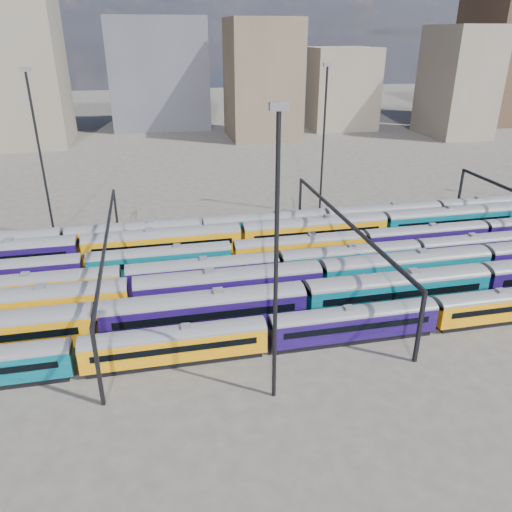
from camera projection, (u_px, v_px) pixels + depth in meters
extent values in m
plane|color=#433D38|center=(270.00, 281.00, 65.73)|extent=(500.00, 500.00, 0.00)
cube|color=black|center=(176.00, 359.00, 49.68)|extent=(17.14, 2.22, 0.63)
cube|color=#BF7707|center=(175.00, 345.00, 49.01)|extent=(18.04, 2.62, 2.62)
cylinder|color=#4C4C51|center=(174.00, 334.00, 48.47)|extent=(18.04, 2.62, 2.62)
cube|color=black|center=(176.00, 350.00, 47.70)|extent=(15.88, 0.06, 0.68)
cube|color=black|center=(174.00, 335.00, 50.06)|extent=(15.88, 0.06, 0.68)
cube|color=slate|center=(174.00, 328.00, 48.19)|extent=(0.90, 0.81, 0.32)
cube|color=black|center=(352.00, 337.00, 53.26)|extent=(17.14, 2.22, 0.63)
cube|color=#14073A|center=(353.00, 324.00, 52.59)|extent=(18.04, 2.62, 2.62)
cylinder|color=#4C4C51|center=(354.00, 313.00, 52.06)|extent=(18.04, 2.62, 2.62)
cube|color=black|center=(358.00, 328.00, 51.28)|extent=(15.88, 0.06, 0.68)
cube|color=black|center=(349.00, 315.00, 53.65)|extent=(15.88, 0.06, 0.68)
cube|color=slate|center=(355.00, 307.00, 51.77)|extent=(0.90, 0.81, 0.32)
cube|color=black|center=(505.00, 317.00, 56.84)|extent=(17.14, 2.22, 0.63)
cube|color=#BF7707|center=(508.00, 305.00, 56.17)|extent=(18.04, 2.62, 2.62)
cylinder|color=#4C4C51|center=(511.00, 295.00, 55.64)|extent=(18.04, 2.62, 2.62)
cube|color=black|center=(501.00, 297.00, 57.23)|extent=(15.88, 0.06, 0.68)
cube|color=slate|center=(512.00, 289.00, 55.35)|extent=(0.90, 0.81, 0.32)
cube|color=black|center=(206.00, 327.00, 54.79)|extent=(20.83, 2.70, 0.77)
cube|color=#14073A|center=(205.00, 312.00, 53.98)|extent=(21.93, 3.18, 3.18)
cylinder|color=#4C4C51|center=(204.00, 299.00, 53.33)|extent=(21.93, 3.18, 3.18)
cube|color=black|center=(207.00, 316.00, 52.39)|extent=(19.30, 0.06, 0.82)
cube|color=black|center=(203.00, 302.00, 55.26)|extent=(19.30, 0.06, 0.82)
cube|color=slate|center=(204.00, 292.00, 52.98)|extent=(1.10, 0.99, 0.38)
cube|color=black|center=(395.00, 306.00, 59.12)|extent=(20.83, 2.70, 0.77)
cube|color=#05424E|center=(397.00, 291.00, 58.31)|extent=(21.93, 3.18, 3.18)
cylinder|color=#4C4C51|center=(398.00, 279.00, 57.66)|extent=(21.93, 3.18, 3.18)
cube|color=black|center=(404.00, 295.00, 56.72)|extent=(19.30, 0.06, 0.82)
cube|color=black|center=(391.00, 282.00, 59.59)|extent=(19.30, 0.06, 0.82)
cube|color=slate|center=(399.00, 272.00, 57.31)|extent=(1.10, 0.99, 0.38)
cube|color=black|center=(29.00, 323.00, 55.56)|extent=(20.95, 2.72, 0.77)
cube|color=#BF7707|center=(26.00, 308.00, 54.74)|extent=(22.05, 3.20, 3.20)
cylinder|color=#4C4C51|center=(23.00, 295.00, 54.09)|extent=(22.05, 3.20, 3.20)
cube|color=black|center=(22.00, 312.00, 53.14)|extent=(19.41, 0.06, 0.83)
cube|color=black|center=(28.00, 298.00, 56.03)|extent=(19.41, 0.06, 0.83)
cube|color=slate|center=(21.00, 288.00, 53.74)|extent=(1.10, 0.99, 0.39)
cube|color=black|center=(229.00, 302.00, 59.91)|extent=(20.95, 2.72, 0.77)
cube|color=#14073A|center=(229.00, 288.00, 59.10)|extent=(22.05, 3.20, 3.20)
cylinder|color=#4C4C51|center=(229.00, 276.00, 58.44)|extent=(22.05, 3.20, 3.20)
cube|color=black|center=(231.00, 291.00, 57.50)|extent=(19.41, 0.06, 0.83)
cube|color=black|center=(227.00, 279.00, 60.38)|extent=(19.41, 0.06, 0.83)
cube|color=slate|center=(229.00, 269.00, 58.09)|extent=(1.10, 0.99, 0.39)
cube|color=black|center=(403.00, 284.00, 64.27)|extent=(20.95, 2.72, 0.77)
cube|color=#05424E|center=(405.00, 270.00, 63.45)|extent=(22.05, 3.20, 3.20)
cylinder|color=#4C4C51|center=(406.00, 259.00, 62.80)|extent=(22.05, 3.20, 3.20)
cube|color=black|center=(411.00, 273.00, 61.85)|extent=(19.41, 0.06, 0.83)
cube|color=black|center=(399.00, 262.00, 64.74)|extent=(19.41, 0.06, 0.83)
cube|color=slate|center=(407.00, 252.00, 62.45)|extent=(1.10, 0.99, 0.39)
cube|color=black|center=(41.00, 302.00, 60.12)|extent=(18.17, 2.36, 0.67)
cube|color=#BF7707|center=(39.00, 289.00, 59.42)|extent=(19.12, 2.77, 2.77)
cylinder|color=#4C4C51|center=(36.00, 279.00, 58.85)|extent=(19.12, 2.77, 2.77)
cube|color=black|center=(36.00, 292.00, 58.03)|extent=(16.83, 0.06, 0.72)
cube|color=black|center=(40.00, 281.00, 60.54)|extent=(16.83, 0.06, 0.72)
cube|color=slate|center=(35.00, 273.00, 58.55)|extent=(0.96, 0.86, 0.33)
cube|color=black|center=(204.00, 286.00, 63.92)|extent=(18.17, 2.36, 0.67)
cube|color=#14073A|center=(203.00, 274.00, 63.21)|extent=(19.12, 2.77, 2.77)
cylinder|color=#4C4C51|center=(203.00, 264.00, 62.64)|extent=(19.12, 2.77, 2.77)
cube|color=black|center=(205.00, 276.00, 61.82)|extent=(16.83, 0.06, 0.72)
cube|color=black|center=(202.00, 267.00, 64.33)|extent=(16.83, 0.06, 0.72)
cube|color=slate|center=(203.00, 258.00, 62.34)|extent=(0.96, 0.86, 0.33)
cube|color=black|center=(349.00, 271.00, 67.71)|extent=(18.17, 2.36, 0.67)
cube|color=#05424E|center=(350.00, 260.00, 67.00)|extent=(19.12, 2.77, 2.77)
cylinder|color=#4C4C51|center=(350.00, 251.00, 66.43)|extent=(19.12, 2.77, 2.77)
cube|color=black|center=(354.00, 262.00, 65.61)|extent=(16.83, 0.06, 0.72)
cube|color=black|center=(346.00, 254.00, 68.12)|extent=(16.83, 0.06, 0.72)
cube|color=slate|center=(351.00, 245.00, 66.13)|extent=(0.96, 0.86, 0.33)
cube|color=black|center=(478.00, 259.00, 71.50)|extent=(18.17, 2.36, 0.67)
cube|color=#14073A|center=(480.00, 248.00, 70.79)|extent=(19.12, 2.77, 2.77)
cylinder|color=#4C4C51|center=(482.00, 239.00, 70.22)|extent=(19.12, 2.77, 2.77)
cube|color=black|center=(487.00, 249.00, 69.40)|extent=(16.83, 0.06, 0.72)
cube|color=black|center=(475.00, 242.00, 71.91)|extent=(16.83, 0.06, 0.72)
cube|color=slate|center=(483.00, 234.00, 69.92)|extent=(0.96, 0.86, 0.33)
cube|color=black|center=(8.00, 287.00, 63.65)|extent=(17.88, 2.32, 0.66)
cube|color=#14073A|center=(5.00, 275.00, 62.95)|extent=(18.82, 2.73, 2.73)
cylinder|color=#4C4C51|center=(3.00, 265.00, 62.39)|extent=(18.82, 2.73, 2.73)
cube|color=black|center=(2.00, 277.00, 61.58)|extent=(16.56, 0.06, 0.71)
cube|color=black|center=(7.00, 268.00, 64.05)|extent=(16.56, 0.06, 0.71)
cube|color=slate|center=(1.00, 260.00, 62.09)|extent=(0.94, 0.85, 0.33)
cube|color=black|center=(162.00, 273.00, 67.38)|extent=(17.88, 2.32, 0.66)
cube|color=#05424E|center=(161.00, 261.00, 66.68)|extent=(18.82, 2.73, 2.73)
cylinder|color=#4C4C51|center=(160.00, 252.00, 66.12)|extent=(18.82, 2.73, 2.73)
cube|color=black|center=(161.00, 263.00, 65.32)|extent=(16.56, 0.06, 0.71)
cube|color=black|center=(160.00, 255.00, 67.78)|extent=(16.56, 0.06, 0.71)
cube|color=slate|center=(159.00, 247.00, 65.83)|extent=(0.94, 0.85, 0.33)
cube|color=black|center=(299.00, 260.00, 71.11)|extent=(17.88, 2.32, 0.66)
cube|color=#BF7707|center=(300.00, 249.00, 70.42)|extent=(18.82, 2.73, 2.73)
cylinder|color=#4C4C51|center=(300.00, 240.00, 69.86)|extent=(18.82, 2.73, 2.73)
cube|color=black|center=(303.00, 251.00, 69.05)|extent=(16.56, 0.06, 0.71)
cube|color=black|center=(297.00, 243.00, 71.52)|extent=(16.56, 0.06, 0.71)
cube|color=slate|center=(300.00, 235.00, 69.56)|extent=(0.94, 0.85, 0.33)
cube|color=black|center=(424.00, 249.00, 74.85)|extent=(17.88, 2.32, 0.66)
cube|color=#14073A|center=(425.00, 238.00, 74.15)|extent=(18.82, 2.73, 2.73)
cylinder|color=#4C4C51|center=(426.00, 230.00, 73.59)|extent=(18.82, 2.73, 2.73)
cube|color=black|center=(430.00, 240.00, 72.78)|extent=(16.56, 0.06, 0.71)
cube|color=black|center=(421.00, 233.00, 75.25)|extent=(16.56, 0.06, 0.71)
cube|color=slate|center=(427.00, 225.00, 73.29)|extent=(0.94, 0.85, 0.33)
cube|color=black|center=(164.00, 257.00, 71.93)|extent=(20.92, 2.71, 0.77)
cube|color=#BF7707|center=(163.00, 244.00, 71.12)|extent=(22.02, 3.19, 3.19)
cylinder|color=#4C4C51|center=(162.00, 234.00, 70.46)|extent=(22.02, 3.19, 3.19)
cube|color=black|center=(164.00, 246.00, 69.52)|extent=(19.37, 0.06, 0.83)
cube|color=black|center=(163.00, 238.00, 72.40)|extent=(19.37, 0.06, 0.83)
cube|color=slate|center=(162.00, 228.00, 70.11)|extent=(1.10, 0.99, 0.39)
cube|color=black|center=(314.00, 244.00, 76.28)|extent=(20.92, 2.71, 0.77)
cube|color=#BF7707|center=(314.00, 232.00, 75.46)|extent=(22.02, 3.19, 3.19)
cylinder|color=#4C4C51|center=(315.00, 222.00, 74.81)|extent=(22.02, 3.19, 3.19)
cube|color=black|center=(318.00, 234.00, 73.87)|extent=(19.37, 0.06, 0.83)
cube|color=black|center=(311.00, 226.00, 76.75)|extent=(19.37, 0.06, 0.83)
cube|color=slate|center=(315.00, 217.00, 74.46)|extent=(1.10, 0.99, 0.39)
cube|color=black|center=(447.00, 233.00, 80.62)|extent=(20.92, 2.71, 0.77)
cube|color=#05424E|center=(449.00, 221.00, 79.81)|extent=(22.02, 3.19, 3.19)
cylinder|color=#4C4C51|center=(451.00, 212.00, 79.16)|extent=(22.02, 3.19, 3.19)
cube|color=black|center=(455.00, 222.00, 78.21)|extent=(19.37, 0.06, 0.83)
cube|color=black|center=(444.00, 216.00, 81.09)|extent=(19.37, 0.06, 0.83)
cube|color=slate|center=(452.00, 207.00, 78.81)|extent=(1.10, 0.99, 0.39)
cube|color=black|center=(136.00, 246.00, 75.63)|extent=(18.51, 2.40, 0.68)
cube|color=#BF7707|center=(135.00, 236.00, 74.91)|extent=(19.48, 2.82, 2.82)
cylinder|color=#4C4C51|center=(134.00, 227.00, 74.33)|extent=(19.48, 2.82, 2.82)
cube|color=black|center=(134.00, 237.00, 73.49)|extent=(17.14, 0.06, 0.73)
cube|color=black|center=(135.00, 230.00, 76.05)|extent=(17.14, 0.06, 0.73)
cube|color=slate|center=(133.00, 222.00, 74.02)|extent=(0.97, 0.88, 0.34)
cube|color=black|center=(265.00, 236.00, 79.49)|extent=(18.51, 2.40, 0.68)
cube|color=#05424E|center=(265.00, 226.00, 78.77)|extent=(19.48, 2.82, 2.82)
cylinder|color=#4C4C51|center=(265.00, 217.00, 78.19)|extent=(19.48, 2.82, 2.82)
cube|color=black|center=(267.00, 227.00, 77.35)|extent=(17.14, 0.06, 0.73)
cube|color=black|center=(263.00, 221.00, 79.91)|extent=(17.14, 0.06, 0.73)
cube|color=slate|center=(265.00, 213.00, 77.88)|extent=(0.97, 0.88, 0.34)
cube|color=black|center=(381.00, 227.00, 83.35)|extent=(18.51, 2.40, 0.68)
cube|color=#14073A|center=(383.00, 217.00, 82.63)|extent=(19.48, 2.82, 2.82)
cylinder|color=#4C4C51|center=(383.00, 209.00, 82.05)|extent=(19.48, 2.82, 2.82)
cube|color=black|center=(387.00, 218.00, 81.21)|extent=(17.14, 0.06, 0.73)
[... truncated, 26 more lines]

